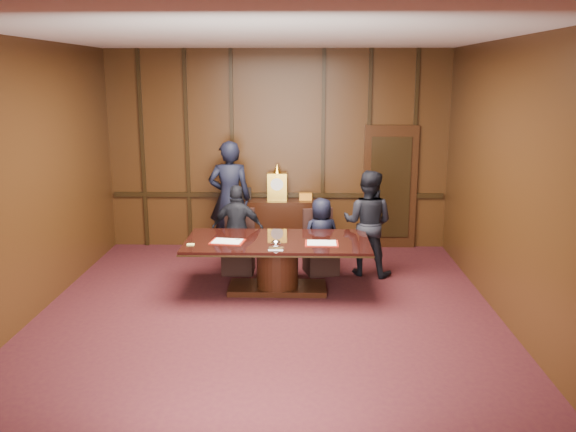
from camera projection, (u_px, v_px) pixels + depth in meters
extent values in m
plane|color=black|center=(267.00, 320.00, 7.76)|extent=(7.00, 7.00, 0.00)
plane|color=silver|center=(264.00, 34.00, 6.97)|extent=(7.00, 7.00, 0.00)
cube|color=black|center=(278.00, 150.00, 10.77)|extent=(6.00, 0.04, 3.50)
cube|color=black|center=(233.00, 280.00, 3.95)|extent=(6.00, 0.04, 3.50)
cube|color=black|center=(21.00, 184.00, 7.43)|extent=(0.04, 7.00, 3.50)
cube|color=black|center=(516.00, 186.00, 7.29)|extent=(0.04, 7.00, 3.50)
cube|color=black|center=(278.00, 195.00, 10.92)|extent=(5.90, 0.05, 0.08)
cube|color=black|center=(390.00, 187.00, 10.83)|extent=(0.95, 0.06, 2.20)
sphere|color=gold|center=(369.00, 191.00, 10.78)|extent=(0.08, 0.08, 0.08)
cube|color=black|center=(277.00, 225.00, 10.83)|extent=(1.60, 0.45, 0.90)
cube|color=black|center=(239.00, 247.00, 10.94)|extent=(0.12, 0.40, 0.06)
cube|color=black|center=(316.00, 248.00, 10.91)|extent=(0.12, 0.40, 0.06)
cube|color=gold|center=(277.00, 187.00, 10.67)|extent=(0.34, 0.18, 0.48)
cylinder|color=white|center=(277.00, 184.00, 10.56)|extent=(0.22, 0.03, 0.22)
cone|color=gold|center=(277.00, 169.00, 10.60)|extent=(0.14, 0.14, 0.16)
cube|color=black|center=(246.00, 194.00, 10.74)|extent=(0.18, 0.04, 0.22)
cube|color=orange|center=(306.00, 197.00, 10.72)|extent=(0.22, 0.12, 0.12)
cube|color=black|center=(277.00, 288.00, 8.82)|extent=(1.40, 0.60, 0.08)
cylinder|color=black|center=(277.00, 265.00, 8.74)|extent=(0.60, 0.60, 0.62)
cube|color=black|center=(277.00, 243.00, 8.66)|extent=(2.62, 1.32, 0.02)
cube|color=black|center=(277.00, 242.00, 8.66)|extent=(2.60, 1.30, 0.06)
cube|color=maroon|center=(227.00, 242.00, 8.54)|extent=(0.50, 0.39, 0.01)
cube|color=white|center=(227.00, 241.00, 8.54)|extent=(0.44, 0.33, 0.01)
cube|color=maroon|center=(322.00, 243.00, 8.46)|extent=(0.46, 0.34, 0.01)
cube|color=white|center=(322.00, 243.00, 8.46)|extent=(0.40, 0.29, 0.01)
cube|color=white|center=(276.00, 248.00, 8.21)|extent=(0.20, 0.14, 0.01)
ellipsoid|color=white|center=(276.00, 244.00, 8.20)|extent=(0.13, 0.13, 0.10)
cube|color=#F7F579|center=(191.00, 244.00, 8.40)|extent=(0.10, 0.07, 0.01)
cube|color=black|center=(239.00, 258.00, 9.62)|extent=(0.50, 0.50, 0.46)
cube|color=black|center=(240.00, 225.00, 9.71)|extent=(0.48, 0.08, 0.55)
cylinder|color=black|center=(225.00, 269.00, 9.45)|extent=(0.04, 0.04, 0.23)
cylinder|color=black|center=(252.00, 261.00, 9.83)|extent=(0.04, 0.04, 0.23)
cube|color=black|center=(321.00, 259.00, 9.59)|extent=(0.59, 0.59, 0.46)
cube|color=black|center=(318.00, 225.00, 9.67)|extent=(0.48, 0.18, 0.55)
cylinder|color=black|center=(308.00, 269.00, 9.42)|extent=(0.04, 0.04, 0.23)
cylinder|color=black|center=(333.00, 262.00, 9.80)|extent=(0.04, 0.04, 0.23)
imported|color=black|center=(238.00, 230.00, 9.46)|extent=(0.84, 0.40, 1.41)
imported|color=black|center=(321.00, 236.00, 9.45)|extent=(0.68, 0.55, 1.21)
imported|color=black|center=(230.00, 198.00, 10.44)|extent=(0.76, 0.53, 1.98)
imported|color=black|center=(368.00, 223.00, 9.40)|extent=(0.96, 0.86, 1.64)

